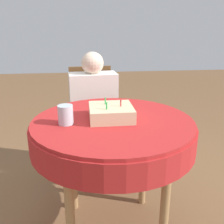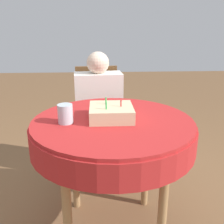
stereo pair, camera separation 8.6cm
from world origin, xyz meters
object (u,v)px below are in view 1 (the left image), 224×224
person (94,106)px  birthday_cake (111,112)px  chair (93,119)px  drinking_glass (66,115)px

person → birthday_cake: bearing=-89.0°
birthday_cake → person: bearing=95.9°
chair → birthday_cake: (0.08, -0.77, 0.32)m
person → drinking_glass: person is taller
person → birthday_cake: 0.69m
person → chair: bearing=90.0°
chair → drinking_glass: 0.91m
person → drinking_glass: (-0.18, -0.73, 0.18)m
chair → person: (0.01, -0.10, 0.15)m
birthday_cake → drinking_glass: bearing=-167.3°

